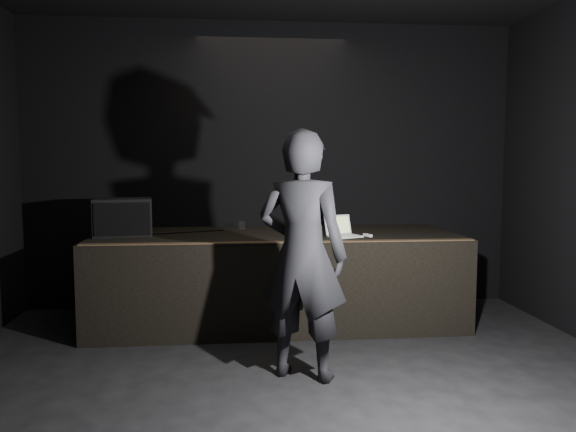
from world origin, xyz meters
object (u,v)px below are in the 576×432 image
at_px(stage_riser, 277,278).
at_px(laptop, 342,231).
at_px(beer_can, 298,231).
at_px(person, 302,255).
at_px(stage_monitor, 123,217).

bearing_deg(stage_riser, laptop, -24.62).
relative_size(beer_can, person, 0.07).
distance_m(stage_riser, laptop, 0.93).
height_order(beer_can, person, person).
bearing_deg(beer_can, stage_monitor, 169.89).
bearing_deg(stage_monitor, person, -51.74).
bearing_deg(stage_monitor, stage_riser, -7.67).
bearing_deg(person, stage_monitor, -18.97).
distance_m(beer_can, person, 1.31).
bearing_deg(laptop, stage_monitor, 149.24).
bearing_deg(laptop, stage_riser, 131.46).
bearing_deg(person, stage_riser, -63.05).
distance_m(stage_monitor, person, 2.40).
bearing_deg(beer_can, stage_riser, 118.72).
relative_size(stage_monitor, beer_can, 4.53).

